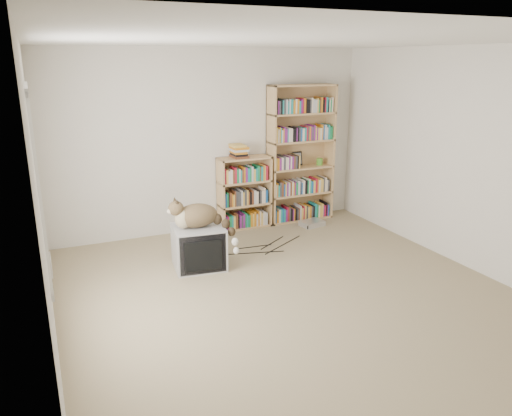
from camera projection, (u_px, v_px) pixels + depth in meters
name	position (u px, v px, depth m)	size (l,w,h in m)	color
floor	(295.00, 300.00, 5.05)	(4.50, 5.00, 0.01)	tan
wall_back	(211.00, 142.00, 6.89)	(4.50, 0.02, 2.50)	silver
wall_left	(40.00, 208.00, 3.82)	(0.02, 5.00, 2.50)	silver
wall_right	(475.00, 161.00, 5.58)	(0.02, 5.00, 2.50)	silver
ceiling	(301.00, 40.00, 4.34)	(4.50, 5.00, 0.02)	white
window	(38.00, 183.00, 3.96)	(0.02, 1.22, 1.52)	white
crt_tv	(199.00, 247.00, 5.80)	(0.63, 0.58, 0.50)	#ABACAE
cat	(202.00, 219.00, 5.67)	(0.72, 0.54, 0.60)	#352415
bookcase_tall	(300.00, 158.00, 7.37)	(1.00, 0.30, 2.00)	tan
bookcase_short	(244.00, 195.00, 7.15)	(0.75, 0.30, 1.03)	tan
book_stack	(238.00, 151.00, 6.93)	(0.22, 0.29, 0.19)	#AB162E
green_mug	(319.00, 161.00, 7.50)	(0.09, 0.09, 0.10)	#519A2C
framed_print	(297.00, 159.00, 7.44)	(0.16, 0.01, 0.21)	black
dvd_player	(312.00, 223.00, 7.30)	(0.33, 0.24, 0.08)	silver
wall_outlet	(48.00, 252.00, 5.45)	(0.01, 0.08, 0.13)	silver
floor_cables	(253.00, 252.00, 6.31)	(1.20, 0.70, 0.01)	black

